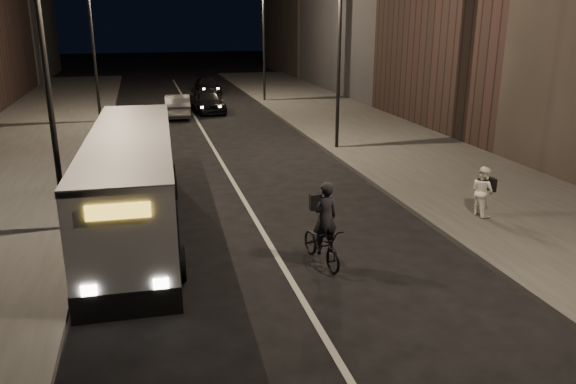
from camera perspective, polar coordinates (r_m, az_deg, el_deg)
ground at (r=14.28m, az=-0.41°, el=-7.78°), size 180.00×180.00×0.00m
sidewalk_right at (r=29.59m, az=8.99°, el=5.54°), size 7.00×70.00×0.16m
sidewalk_left at (r=27.72m, az=-25.36°, el=3.25°), size 7.00×70.00×0.16m
streetlight_right_mid at (r=25.96m, az=4.68°, el=15.81°), size 1.20×0.44×8.12m
streetlight_right_far at (r=41.41m, az=-2.87°, el=16.45°), size 1.20×0.44×8.12m
streetlight_left_near at (r=16.68m, az=-22.75°, el=13.67°), size 1.20×0.44×8.12m
streetlight_left_far at (r=34.60m, az=-18.88°, el=15.38°), size 1.20×0.44×8.12m
city_bus at (r=16.91m, az=-15.48°, el=1.35°), size 2.84×10.84×2.90m
cyclist_on_bicycle at (r=14.26m, az=3.54°, el=-4.57°), size 0.97×2.03×2.24m
pedestrian_woman at (r=18.25m, az=19.17°, el=0.08°), size 0.68×0.83×1.56m
car_near at (r=37.65m, az=-8.22°, el=9.14°), size 2.32×4.57×1.49m
car_mid at (r=36.19m, az=-11.13°, el=8.61°), size 1.76×4.41×1.43m
car_far at (r=46.90m, az=-8.15°, el=10.65°), size 1.92×4.57×1.32m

